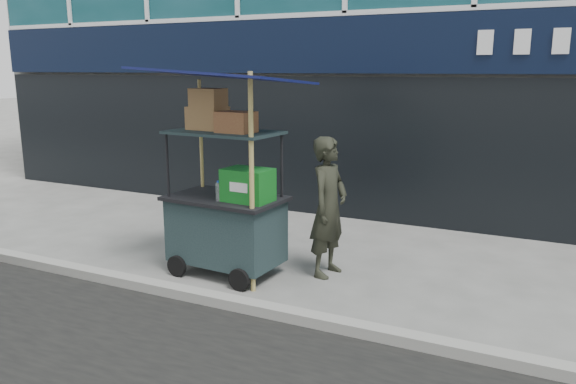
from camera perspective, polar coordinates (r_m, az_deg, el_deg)
The scene contains 4 objects.
ground at distance 6.51m, azimuth -6.91°, elevation -10.54°, with size 80.00×80.00×0.00m, color #60605C.
curb at distance 6.33m, azimuth -7.91°, elevation -10.65°, with size 80.00×0.18×0.12m, color gray.
vendor_cart at distance 6.94m, azimuth -6.27°, elevation -1.24°, with size 1.97×1.46×2.56m.
vendor_man at distance 6.90m, azimuth 4.15°, elevation -1.54°, with size 0.63×0.42×1.73m, color black.
Camera 1 is at (3.28, -5.02, 2.53)m, focal length 35.00 mm.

